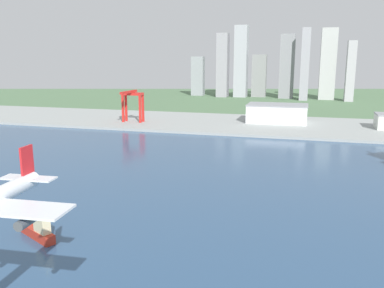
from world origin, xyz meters
TOP-DOWN VIEW (x-y plane):
  - ground_plane at (0.00, 300.00)m, footprint 2400.00×2400.00m
  - water_bay at (0.00, 240.00)m, footprint 840.00×360.00m
  - industrial_pier at (0.00, 490.00)m, footprint 840.00×140.00m
  - tugboat_small at (-52.86, 182.21)m, footprint 20.88×13.12m
  - port_crane_red at (-138.92, 462.12)m, footprint 22.90×38.86m
  - warehouse_main at (15.54, 505.27)m, footprint 65.12×41.09m
  - distant_skyline at (-18.60, 827.96)m, footprint 302.92×65.15m

SIDE VIEW (x-z plane):
  - ground_plane at x=0.00m, z-range 0.00..0.00m
  - water_bay at x=0.00m, z-range 0.00..0.15m
  - industrial_pier at x=0.00m, z-range 0.00..2.50m
  - tugboat_small at x=-52.86m, z-range -2.95..11.37m
  - warehouse_main at x=15.54m, z-range 2.52..22.55m
  - port_crane_red at x=-138.92m, z-range 10.18..45.37m
  - distant_skyline at x=-18.60m, z-range -8.97..125.49m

